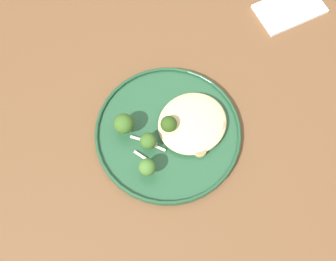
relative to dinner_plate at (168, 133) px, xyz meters
The scene contains 19 objects.
ground 0.75m from the dinner_plate, 115.91° to the left, with size 6.00×6.00×0.00m, color #47423D.
wooden_dining_table 0.10m from the dinner_plate, 115.91° to the left, with size 1.40×1.00×0.74m.
dinner_plate is the anchor object (origin of this frame).
noodle_bed 0.05m from the dinner_plate, 22.02° to the right, with size 0.14×0.13×0.03m.
seared_scallop_right_edge 0.07m from the dinner_plate, 72.65° to the right, with size 0.03×0.03×0.01m.
seared_scallop_large_seared 0.08m from the dinner_plate, 41.12° to the right, with size 0.03×0.03×0.02m.
seared_scallop_front_small 0.05m from the dinner_plate, 12.45° to the right, with size 0.02×0.02×0.02m.
seared_scallop_tiny_bay 0.01m from the dinner_plate, 130.98° to the right, with size 0.03×0.03×0.01m.
seared_scallop_rear_pale 0.03m from the dinner_plate, 37.89° to the right, with size 0.03×0.03×0.02m.
seared_scallop_center_golden 0.10m from the dinner_plate, 33.27° to the right, with size 0.03×0.03×0.01m.
seared_scallop_half_hidden 0.08m from the dinner_plate, ahead, with size 0.03×0.03×0.01m.
broccoli_floret_center_pile 0.06m from the dinner_plate, behind, with size 0.03×0.03×0.05m.
broccoli_floret_right_tilted 0.09m from the dinner_plate, 138.60° to the left, with size 0.04×0.04×0.06m.
broccoli_floret_tall_stalk 0.03m from the dinner_plate, 34.53° to the left, with size 0.03×0.03×0.05m.
broccoli_floret_small_sprig 0.10m from the dinner_plate, 154.16° to the right, with size 0.03×0.03×0.05m.
onion_sliver_short_strip 0.04m from the dinner_plate, behind, with size 0.05×0.01×0.00m, color silver.
onion_sliver_curled_piece 0.05m from the dinner_plate, 161.96° to the left, with size 0.05×0.01×0.00m, color silver.
onion_sliver_long_sliver 0.07m from the dinner_plate, 168.77° to the right, with size 0.05×0.01×0.00m, color silver.
folded_napkin 0.41m from the dinner_plate, ahead, with size 0.15×0.09×0.01m, color white.
Camera 1 is at (-0.18, -0.28, 1.53)m, focal length 45.52 mm.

